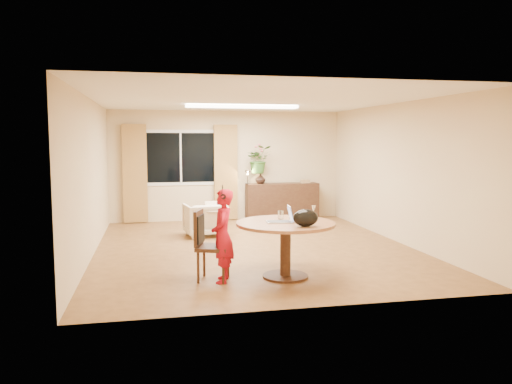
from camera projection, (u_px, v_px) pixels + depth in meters
floor at (254, 248)px, 8.88m from camera, size 6.50×6.50×0.00m
ceiling at (254, 100)px, 8.61m from camera, size 6.50×6.50×0.00m
wall_back at (227, 166)px, 11.91m from camera, size 5.50×0.00×5.50m
wall_left at (91, 177)px, 8.19m from camera, size 0.00×6.50×6.50m
wall_right at (399, 173)px, 9.30m from camera, size 0.00×6.50×6.50m
window at (181, 158)px, 11.65m from camera, size 1.70×0.03×1.30m
curtain_left at (135, 174)px, 11.40m from camera, size 0.55×0.08×2.25m
curtain_right at (226, 172)px, 11.83m from camera, size 0.55×0.08×2.25m
ceiling_panel at (242, 107)px, 9.78m from camera, size 2.20×0.35×0.05m
dining_table at (285, 234)px, 6.92m from camera, size 1.37×1.37×0.78m
dining_chair at (213, 246)px, 6.79m from camera, size 0.58×0.55×0.97m
child at (223, 236)px, 6.70m from camera, size 0.51×0.38×1.26m
laptop at (279, 214)px, 6.86m from camera, size 0.38×0.27×0.24m
tumbler at (281, 215)px, 7.17m from camera, size 0.11×0.11×0.12m
wine_glass at (314, 212)px, 7.12m from camera, size 0.07×0.07×0.20m
pot_lid at (296, 217)px, 7.21m from camera, size 0.23×0.23×0.03m
handbag at (306, 218)px, 6.54m from camera, size 0.38×0.27×0.23m
armchair at (203, 220)px, 9.97m from camera, size 0.80×0.81×0.66m
throw at (217, 203)px, 9.89m from camera, size 0.45×0.55×0.03m
sideboard at (282, 201)px, 12.03m from camera, size 1.74×0.43×0.87m
vase at (260, 179)px, 11.86m from camera, size 0.24×0.24×0.25m
bouquet at (259, 159)px, 11.81m from camera, size 0.60×0.52×0.66m
book_stack at (305, 181)px, 12.10m from camera, size 0.22×0.16×0.09m
desk_lamp at (247, 177)px, 11.74m from camera, size 0.15×0.15×0.34m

